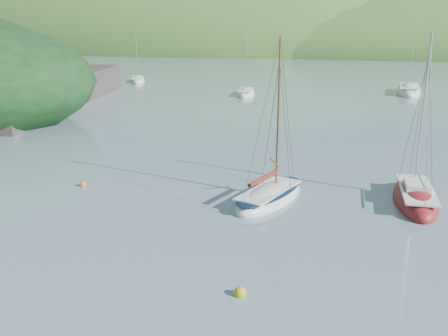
% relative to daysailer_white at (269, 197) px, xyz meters
% --- Properties ---
extents(ground, '(700.00, 700.00, 0.00)m').
position_rel_daysailer_white_xyz_m(ground, '(-4.42, -8.38, -0.23)').
color(ground, slate).
rests_on(ground, ground).
extents(shoreline_hills, '(690.00, 135.00, 56.00)m').
position_rel_daysailer_white_xyz_m(shoreline_hills, '(-14.08, 164.05, -0.23)').
color(shoreline_hills, '#2F5F24').
rests_on(shoreline_hills, ground).
extents(daysailer_white, '(4.33, 6.99, 10.10)m').
position_rel_daysailer_white_xyz_m(daysailer_white, '(0.00, 0.00, 0.00)').
color(daysailer_white, silver).
rests_on(daysailer_white, ground).
extents(sloop_red, '(2.66, 7.12, 10.42)m').
position_rel_daysailer_white_xyz_m(sloop_red, '(8.28, 2.02, -0.02)').
color(sloop_red, maroon).
rests_on(sloop_red, ground).
extents(distant_sloop_a, '(3.06, 6.86, 9.47)m').
position_rel_daysailer_white_xyz_m(distant_sloop_a, '(-10.78, 40.93, -0.06)').
color(distant_sloop_a, silver).
rests_on(distant_sloop_a, ground).
extents(distant_sloop_b, '(3.89, 9.68, 13.56)m').
position_rel_daysailer_white_xyz_m(distant_sloop_b, '(11.41, 48.75, -0.01)').
color(distant_sloop_b, silver).
rests_on(distant_sloop_b, ground).
extents(distant_sloop_c, '(4.58, 6.90, 9.30)m').
position_rel_daysailer_white_xyz_m(distant_sloop_c, '(-31.97, 51.09, -0.06)').
color(distant_sloop_c, silver).
rests_on(distant_sloop_c, ground).
extents(mooring_buoys, '(20.54, 14.11, 0.48)m').
position_rel_daysailer_white_xyz_m(mooring_buoys, '(-0.53, -4.26, -0.11)').
color(mooring_buoys, gold).
rests_on(mooring_buoys, ground).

